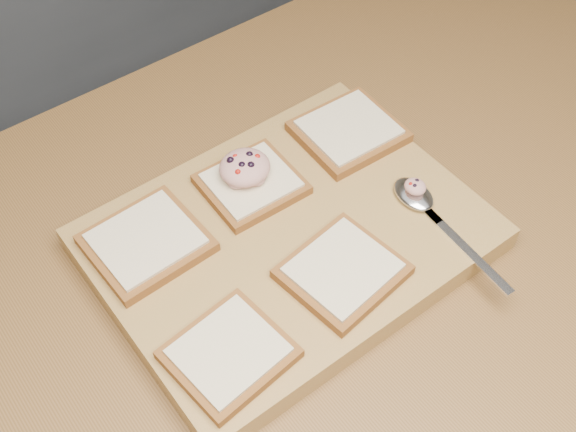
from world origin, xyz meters
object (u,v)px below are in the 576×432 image
(cutting_board, at_px, (288,239))
(tuna_salad_dollop, at_px, (245,167))
(spoon, at_px, (421,202))
(bread_far_center, at_px, (251,184))

(cutting_board, distance_m, tuna_salad_dollop, 0.11)
(cutting_board, height_order, tuna_salad_dollop, tuna_salad_dollop)
(spoon, bearing_deg, bread_far_center, 134.98)
(cutting_board, bearing_deg, tuna_salad_dollop, 88.73)
(cutting_board, distance_m, spoon, 0.17)
(cutting_board, relative_size, spoon, 2.19)
(cutting_board, relative_size, bread_far_center, 3.77)
(bread_far_center, distance_m, tuna_salad_dollop, 0.03)
(bread_far_center, xyz_separation_m, spoon, (0.15, -0.15, -0.00))
(tuna_salad_dollop, height_order, spoon, tuna_salad_dollop)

